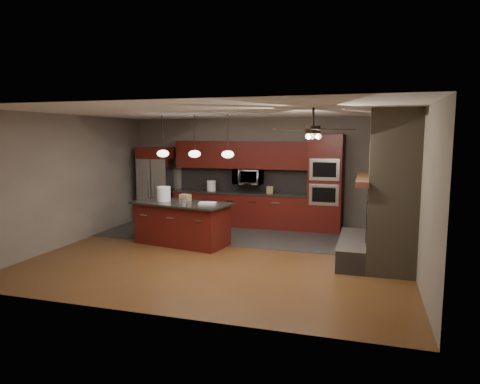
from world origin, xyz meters
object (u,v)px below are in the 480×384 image
(white_bucket, at_px, (164,194))
(counter_bucket, at_px, (211,186))
(oven_tower, at_px, (325,183))
(microwave, at_px, (248,177))
(refrigerator, at_px, (157,185))
(paint_can, at_px, (183,201))
(counter_box, at_px, (270,190))
(kitchen_island, at_px, (182,223))
(cardboard_box, at_px, (185,198))
(paint_tray, at_px, (208,203))

(white_bucket, height_order, counter_bucket, white_bucket)
(oven_tower, bearing_deg, microwave, 178.34)
(oven_tower, bearing_deg, refrigerator, -179.06)
(paint_can, height_order, counter_box, counter_box)
(kitchen_island, height_order, cardboard_box, cardboard_box)
(microwave, height_order, refrigerator, refrigerator)
(microwave, xyz_separation_m, kitchen_island, (-0.88, -2.22, -0.83))
(paint_can, height_order, cardboard_box, cardboard_box)
(oven_tower, distance_m, paint_can, 3.59)
(white_bucket, xyz_separation_m, counter_box, (1.94, 2.05, -0.09))
(counter_bucket, bearing_deg, cardboard_box, -87.07)
(kitchen_island, distance_m, paint_tray, 0.78)
(microwave, height_order, counter_bucket, microwave)
(cardboard_box, bearing_deg, kitchen_island, -70.06)
(cardboard_box, height_order, counter_box, counter_box)
(oven_tower, distance_m, paint_tray, 3.15)
(oven_tower, relative_size, refrigerator, 1.17)
(microwave, height_order, counter_box, microwave)
(microwave, relative_size, white_bucket, 2.30)
(paint_tray, height_order, cardboard_box, cardboard_box)
(microwave, distance_m, refrigerator, 2.56)
(paint_tray, bearing_deg, refrigerator, 126.89)
(white_bucket, relative_size, counter_box, 1.78)
(white_bucket, xyz_separation_m, paint_tray, (1.07, -0.12, -0.14))
(paint_can, xyz_separation_m, paint_tray, (0.50, 0.12, -0.04))
(paint_can, relative_size, counter_box, 0.93)
(paint_tray, xyz_separation_m, cardboard_box, (-0.64, 0.29, 0.05))
(white_bucket, bearing_deg, cardboard_box, 22.01)
(refrigerator, bearing_deg, white_bucket, -59.04)
(oven_tower, bearing_deg, cardboard_box, -146.28)
(kitchen_island, bearing_deg, counter_box, 65.55)
(refrigerator, relative_size, white_bucket, 6.40)
(refrigerator, bearing_deg, counter_bucket, 3.01)
(paint_can, distance_m, counter_box, 2.66)
(cardboard_box, xyz_separation_m, counter_bucket, (-0.10, 1.92, 0.04))
(microwave, distance_m, cardboard_box, 2.19)
(oven_tower, relative_size, paint_tray, 6.72)
(microwave, distance_m, counter_bucket, 1.03)
(paint_tray, relative_size, cardboard_box, 1.58)
(white_bucket, distance_m, cardboard_box, 0.48)
(microwave, distance_m, white_bucket, 2.54)
(refrigerator, relative_size, kitchen_island, 0.90)
(oven_tower, xyz_separation_m, white_bucket, (-3.30, -2.09, -0.11))
(oven_tower, bearing_deg, paint_can, -139.58)
(oven_tower, xyz_separation_m, paint_tray, (-2.23, -2.21, -0.25))
(counter_box, bearing_deg, cardboard_box, -132.51)
(paint_can, distance_m, counter_bucket, 2.35)
(refrigerator, distance_m, white_bucket, 2.35)
(paint_tray, height_order, counter_box, counter_box)
(paint_can, bearing_deg, counter_bucket, 95.79)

